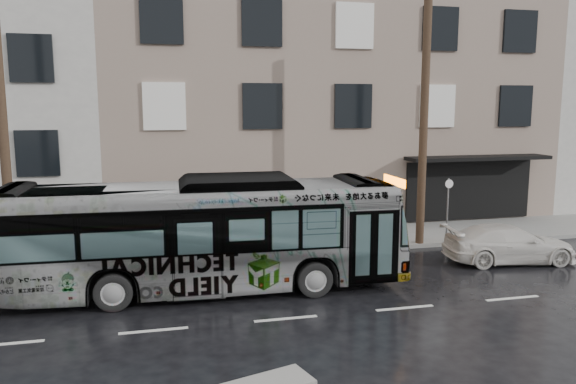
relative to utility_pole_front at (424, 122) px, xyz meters
name	(u,v)px	position (x,y,z in m)	size (l,w,h in m)	color
ground	(266,287)	(-6.50, -3.30, -4.65)	(120.00, 120.00, 0.00)	black
sidewalk	(241,244)	(-6.50, 1.60, -4.58)	(90.00, 3.60, 0.15)	gray
building_taupe	(313,100)	(-1.50, 9.40, 0.85)	(20.00, 12.00, 11.00)	gray
utility_pole_front	(424,122)	(0.00, 0.00, 0.00)	(0.30, 0.30, 9.00)	#3E2D1F
utility_pole_rear	(3,125)	(-14.00, 0.00, 0.00)	(0.30, 0.30, 9.00)	#3E2D1F
sign_post	(447,210)	(1.10, 0.00, -3.30)	(0.06, 0.06, 2.40)	slate
bus	(199,235)	(-8.40, -3.11, -3.02)	(2.73, 11.68, 3.25)	#B2B2B2
white_sedan	(509,244)	(1.99, -2.59, -4.02)	(1.77, 4.36, 1.26)	silver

